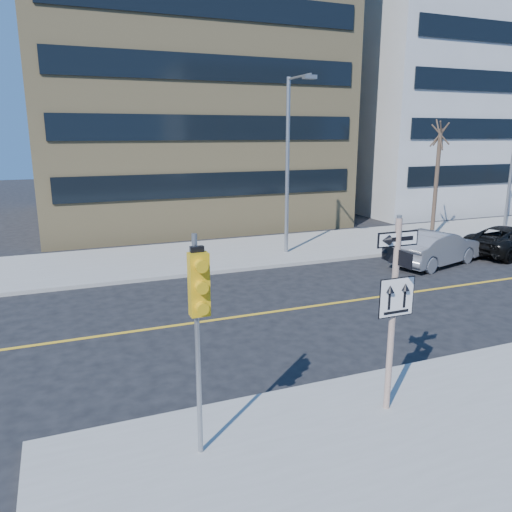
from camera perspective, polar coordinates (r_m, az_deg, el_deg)
name	(u,v)px	position (r m, az deg, el deg)	size (l,w,h in m)	color
ground	(326,364)	(13.12, 8.06, -12.12)	(120.00, 120.00, 0.00)	black
far_sidewalk	(490,230)	(33.15, 25.19, 2.74)	(66.00, 6.00, 0.15)	gray
sign_pole	(394,304)	(10.27, 15.47, -5.31)	(0.92, 0.92, 4.06)	beige
traffic_signal	(199,303)	(8.23, -6.56, -5.32)	(0.32, 0.45, 4.00)	gray
parked_car_b	(436,248)	(23.48, 19.91, 0.88)	(4.73, 1.65, 1.56)	slate
parked_car_c	(509,240)	(26.97, 26.98, 1.60)	(4.98, 2.30, 1.38)	black
streetlight_a	(290,155)	(23.22, 3.89, 11.46)	(0.55, 2.25, 8.00)	gray
street_tree_west	(440,137)	(28.67, 20.30, 12.64)	(1.80, 1.80, 6.35)	#33261E
building_brick	(174,83)	(36.23, -9.36, 18.89)	(18.00, 18.00, 18.00)	tan
building_grey_mid	(440,111)	(45.50, 20.31, 15.29)	(20.00, 16.00, 15.00)	#A6AAAC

